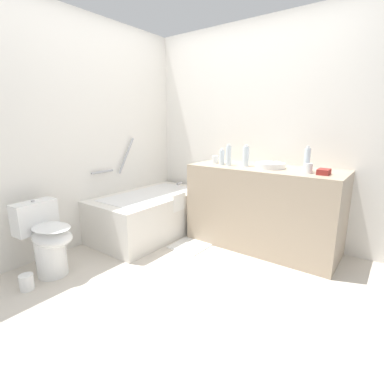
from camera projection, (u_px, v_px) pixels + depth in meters
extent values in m
plane|color=beige|center=(180.00, 278.00, 2.55)|extent=(3.78, 3.78, 0.00)
cube|color=white|center=(78.00, 134.00, 3.08)|extent=(3.18, 0.10, 2.46)
cube|color=white|center=(255.00, 133.00, 3.39)|extent=(0.10, 3.11, 2.46)
cube|color=silver|center=(151.00, 214.00, 3.53)|extent=(1.44, 0.80, 0.50)
cube|color=white|center=(150.00, 197.00, 3.48)|extent=(1.18, 0.57, 0.09)
cylinder|color=#A9A9AE|center=(179.00, 183.00, 3.90)|extent=(0.09, 0.03, 0.03)
cylinder|color=#A9A9AE|center=(126.00, 156.00, 3.55)|extent=(0.27, 0.03, 0.43)
cylinder|color=#A9A9AE|center=(102.00, 172.00, 3.30)|extent=(0.29, 0.03, 0.03)
cube|color=white|center=(179.00, 202.00, 3.31)|extent=(0.22, 0.03, 0.20)
cylinder|color=white|center=(51.00, 255.00, 2.57)|extent=(0.26, 0.26, 0.38)
ellipsoid|color=white|center=(52.00, 237.00, 2.49)|extent=(0.32, 0.42, 0.15)
ellipsoid|color=white|center=(51.00, 228.00, 2.47)|extent=(0.31, 0.40, 0.02)
cube|color=white|center=(35.00, 217.00, 2.59)|extent=(0.38, 0.19, 0.28)
cylinder|color=#A9A9AF|center=(33.00, 201.00, 2.55)|extent=(0.03, 0.03, 0.01)
cube|color=tan|center=(263.00, 208.00, 3.11)|extent=(0.64, 1.59, 0.89)
cylinder|color=white|center=(270.00, 165.00, 2.95)|extent=(0.30, 0.30, 0.06)
cylinder|color=#B0B0B5|center=(277.00, 164.00, 3.10)|extent=(0.02, 0.02, 0.05)
cylinder|color=#B0B0B5|center=(275.00, 162.00, 3.05)|extent=(0.11, 0.02, 0.02)
cylinder|color=#B0B0B5|center=(282.00, 165.00, 3.07)|extent=(0.03, 0.03, 0.04)
cylinder|color=#B0B0B5|center=(271.00, 164.00, 3.14)|extent=(0.03, 0.03, 0.04)
cylinder|color=silver|center=(229.00, 156.00, 3.13)|extent=(0.06, 0.06, 0.21)
cylinder|color=white|center=(229.00, 145.00, 3.11)|extent=(0.03, 0.03, 0.02)
cylinder|color=silver|center=(307.00, 160.00, 2.73)|extent=(0.06, 0.06, 0.22)
cylinder|color=white|center=(308.00, 147.00, 2.70)|extent=(0.03, 0.03, 0.02)
cylinder|color=silver|center=(246.00, 157.00, 3.07)|extent=(0.07, 0.07, 0.21)
cylinder|color=white|center=(246.00, 146.00, 3.04)|extent=(0.04, 0.04, 0.02)
cylinder|color=silver|center=(222.00, 158.00, 3.18)|extent=(0.06, 0.06, 0.16)
cylinder|color=white|center=(222.00, 149.00, 3.16)|extent=(0.03, 0.03, 0.02)
cylinder|color=white|center=(308.00, 168.00, 2.66)|extent=(0.07, 0.07, 0.09)
cylinder|color=white|center=(215.00, 160.00, 3.33)|extent=(0.08, 0.08, 0.08)
cube|color=maroon|center=(324.00, 172.00, 2.59)|extent=(0.14, 0.10, 0.05)
cube|color=white|center=(224.00, 163.00, 3.28)|extent=(0.09, 0.06, 0.02)
cube|color=white|center=(193.00, 244.00, 3.25)|extent=(0.50, 0.38, 0.01)
cylinder|color=white|center=(27.00, 282.00, 2.36)|extent=(0.11, 0.11, 0.13)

